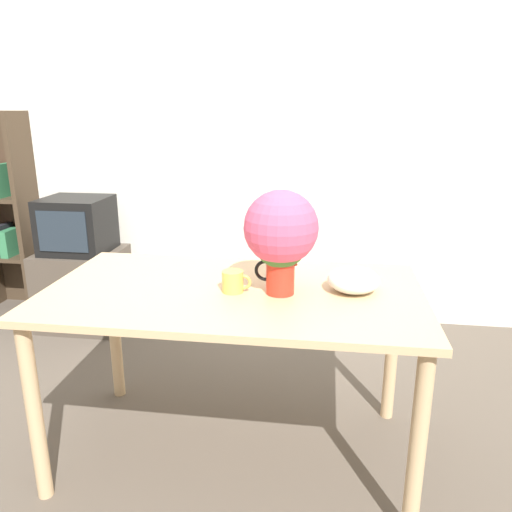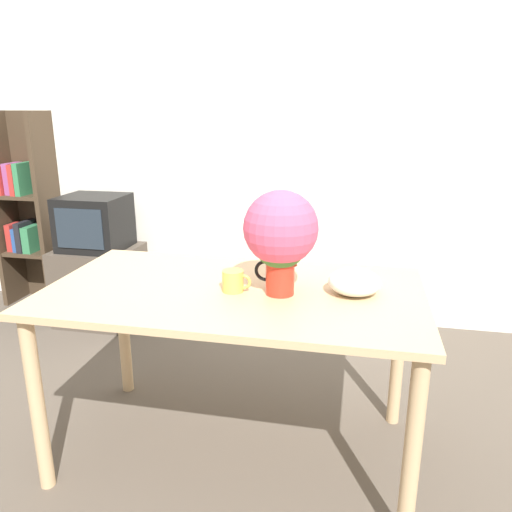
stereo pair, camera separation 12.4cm
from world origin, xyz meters
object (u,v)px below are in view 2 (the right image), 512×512
(coffee_mug, at_px, (234,281))
(white_bowl, at_px, (355,282))
(flower_vase, at_px, (281,234))
(tv_set, at_px, (94,222))

(coffee_mug, xyz_separation_m, white_bowl, (0.48, 0.07, 0.01))
(flower_vase, relative_size, white_bowl, 1.98)
(flower_vase, distance_m, tv_set, 1.99)
(flower_vase, relative_size, tv_set, 0.97)
(tv_set, bearing_deg, flower_vase, -39.39)
(white_bowl, distance_m, tv_set, 2.17)
(coffee_mug, bearing_deg, white_bowl, 8.48)
(flower_vase, bearing_deg, tv_set, 140.61)
(flower_vase, bearing_deg, white_bowl, 11.59)
(flower_vase, xyz_separation_m, coffee_mug, (-0.19, -0.01, -0.20))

